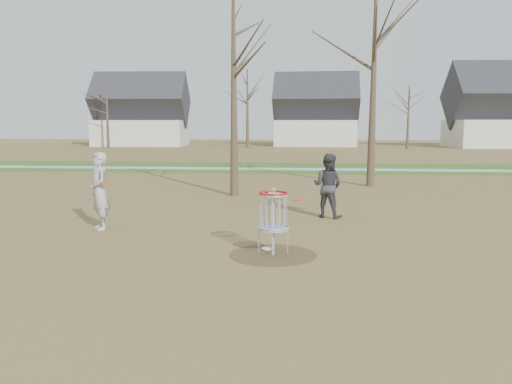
# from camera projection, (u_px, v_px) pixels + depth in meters

# --- Properties ---
(ground) EXTENTS (160.00, 160.00, 0.00)m
(ground) POSITION_uv_depth(u_px,v_px,m) (273.00, 255.00, 10.27)
(ground) COLOR brown
(ground) RESTS_ON ground
(green_band) EXTENTS (160.00, 8.00, 0.01)m
(green_band) POSITION_uv_depth(u_px,v_px,m) (294.00, 168.00, 30.98)
(green_band) COLOR #2D5119
(green_band) RESTS_ON ground
(footpath) EXTENTS (160.00, 1.50, 0.01)m
(footpath) POSITION_uv_depth(u_px,v_px,m) (294.00, 169.00, 29.99)
(footpath) COLOR #9E9E99
(footpath) RESTS_ON green_band
(dirt_circle) EXTENTS (1.80, 1.80, 0.01)m
(dirt_circle) POSITION_uv_depth(u_px,v_px,m) (273.00, 255.00, 10.27)
(dirt_circle) COLOR #47331E
(dirt_circle) RESTS_ON ground
(player_standing) EXTENTS (0.81, 0.86, 1.97)m
(player_standing) POSITION_uv_depth(u_px,v_px,m) (99.00, 191.00, 12.65)
(player_standing) COLOR #AEAEAE
(player_standing) RESTS_ON ground
(player_throwing) EXTENTS (1.10, 0.99, 1.84)m
(player_throwing) POSITION_uv_depth(u_px,v_px,m) (328.00, 186.00, 14.32)
(player_throwing) COLOR #35353A
(player_throwing) RESTS_ON ground
(disc_grounded) EXTENTS (0.22, 0.22, 0.02)m
(disc_grounded) POSITION_uv_depth(u_px,v_px,m) (266.00, 249.00, 10.70)
(disc_grounded) COLOR silver
(disc_grounded) RESTS_ON dirt_circle
(discs_in_play) EXTENTS (5.01, 0.28, 0.43)m
(discs_in_play) POSITION_uv_depth(u_px,v_px,m) (205.00, 192.00, 12.10)
(discs_in_play) COLOR #F8240D
(discs_in_play) RESTS_ON ground
(disc_golf_basket) EXTENTS (0.64, 0.64, 1.35)m
(disc_golf_basket) POSITION_uv_depth(u_px,v_px,m) (273.00, 211.00, 10.15)
(disc_golf_basket) COLOR #9EA3AD
(disc_golf_basket) RESTS_ON ground
(bare_trees) EXTENTS (52.62, 44.98, 9.00)m
(bare_trees) POSITION_uv_depth(u_px,v_px,m) (318.00, 95.00, 44.68)
(bare_trees) COLOR #382B1E
(bare_trees) RESTS_ON ground
(houses_row) EXTENTS (56.51, 10.01, 7.26)m
(houses_row) POSITION_uv_depth(u_px,v_px,m) (335.00, 118.00, 61.23)
(houses_row) COLOR silver
(houses_row) RESTS_ON ground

